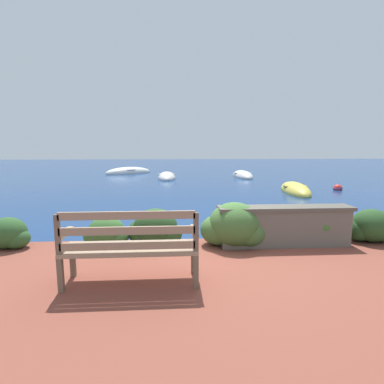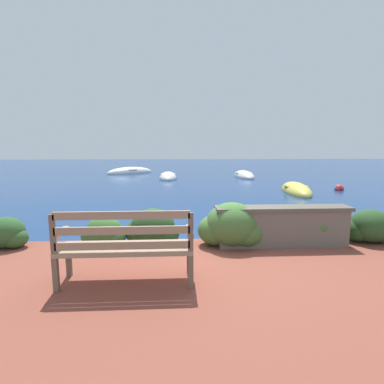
{
  "view_description": "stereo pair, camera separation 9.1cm",
  "coord_description": "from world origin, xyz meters",
  "px_view_note": "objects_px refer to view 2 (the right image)",
  "views": [
    {
      "loc": [
        -0.52,
        -5.17,
        1.86
      ],
      "look_at": [
        0.1,
        4.37,
        0.41
      ],
      "focal_mm": 28.0,
      "sensor_mm": 36.0,
      "label": 1
    },
    {
      "loc": [
        -0.43,
        -5.18,
        1.86
      ],
      "look_at": [
        0.1,
        4.37,
        0.41
      ],
      "focal_mm": 28.0,
      "sensor_mm": 36.0,
      "label": 2
    }
  ],
  "objects_px": {
    "rowboat_far": "(244,176)",
    "rowboat_nearest": "(296,191)",
    "rowboat_outer": "(130,172)",
    "rowboat_mid": "(168,177)",
    "mooring_buoy": "(339,189)",
    "park_bench": "(125,245)"
  },
  "relations": [
    {
      "from": "rowboat_nearest",
      "to": "mooring_buoy",
      "type": "relative_size",
      "value": 7.63
    },
    {
      "from": "rowboat_mid",
      "to": "rowboat_nearest",
      "type": "bearing_deg",
      "value": 42.48
    },
    {
      "from": "rowboat_nearest",
      "to": "rowboat_far",
      "type": "relative_size",
      "value": 0.96
    },
    {
      "from": "rowboat_mid",
      "to": "rowboat_far",
      "type": "height_order",
      "value": "rowboat_far"
    },
    {
      "from": "rowboat_mid",
      "to": "rowboat_outer",
      "type": "relative_size",
      "value": 0.86
    },
    {
      "from": "rowboat_nearest",
      "to": "rowboat_far",
      "type": "bearing_deg",
      "value": 14.02
    },
    {
      "from": "mooring_buoy",
      "to": "rowboat_mid",
      "type": "bearing_deg",
      "value": 144.88
    },
    {
      "from": "rowboat_far",
      "to": "mooring_buoy",
      "type": "relative_size",
      "value": 7.93
    },
    {
      "from": "park_bench",
      "to": "mooring_buoy",
      "type": "xyz_separation_m",
      "value": [
        7.64,
        8.94,
        -0.64
      ]
    },
    {
      "from": "park_bench",
      "to": "rowboat_nearest",
      "type": "xyz_separation_m",
      "value": [
        5.55,
        8.47,
        -0.65
      ]
    },
    {
      "from": "rowboat_nearest",
      "to": "rowboat_outer",
      "type": "xyz_separation_m",
      "value": [
        -8.15,
        9.26,
        0.01
      ]
    },
    {
      "from": "park_bench",
      "to": "rowboat_mid",
      "type": "distance_m",
      "value": 14.22
    },
    {
      "from": "rowboat_far",
      "to": "rowboat_nearest",
      "type": "bearing_deg",
      "value": -173.43
    },
    {
      "from": "rowboat_mid",
      "to": "mooring_buoy",
      "type": "height_order",
      "value": "rowboat_mid"
    },
    {
      "from": "rowboat_nearest",
      "to": "rowboat_outer",
      "type": "height_order",
      "value": "rowboat_outer"
    },
    {
      "from": "mooring_buoy",
      "to": "rowboat_outer",
      "type": "bearing_deg",
      "value": 139.34
    },
    {
      "from": "rowboat_mid",
      "to": "mooring_buoy",
      "type": "xyz_separation_m",
      "value": [
        7.48,
        -5.26,
        0.01
      ]
    },
    {
      "from": "rowboat_mid",
      "to": "rowboat_far",
      "type": "distance_m",
      "value": 4.73
    },
    {
      "from": "park_bench",
      "to": "rowboat_nearest",
      "type": "bearing_deg",
      "value": 48.78
    },
    {
      "from": "park_bench",
      "to": "rowboat_outer",
      "type": "relative_size",
      "value": 0.47
    },
    {
      "from": "mooring_buoy",
      "to": "park_bench",
      "type": "bearing_deg",
      "value": -130.5
    },
    {
      "from": "rowboat_outer",
      "to": "rowboat_mid",
      "type": "bearing_deg",
      "value": 94.44
    }
  ]
}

